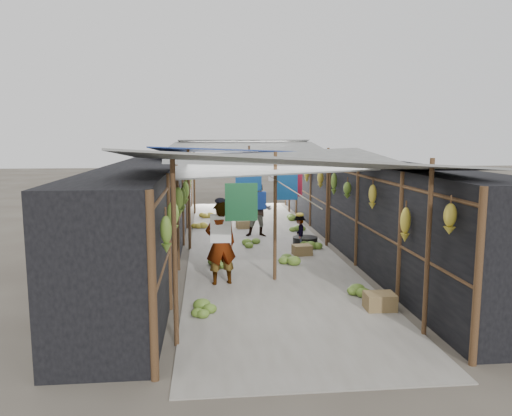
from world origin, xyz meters
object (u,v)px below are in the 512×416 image
object	(u,v)px
crate_near	(302,250)
vendor_seated	(299,231)
black_basin	(305,241)
shopper_blue	(259,210)
vendor_elderly	(221,243)

from	to	relation	value
crate_near	vendor_seated	size ratio (longest dim) A/B	0.52
crate_near	black_basin	world-z (taller)	crate_near
black_basin	shopper_blue	size ratio (longest dim) A/B	0.43
vendor_elderly	shopper_blue	world-z (taller)	vendor_elderly
black_basin	vendor_seated	distance (m)	0.46
shopper_blue	vendor_seated	size ratio (longest dim) A/B	1.87
crate_near	shopper_blue	xyz separation A→B (m)	(-0.81, 2.40, 0.65)
black_basin	vendor_elderly	distance (m)	4.28
crate_near	shopper_blue	world-z (taller)	shopper_blue
shopper_blue	vendor_elderly	bearing A→B (deg)	-98.52
crate_near	shopper_blue	size ratio (longest dim) A/B	0.28
crate_near	vendor_elderly	size ratio (longest dim) A/B	0.27
crate_near	black_basin	xyz separation A→B (m)	(0.33, 1.26, -0.03)
vendor_elderly	crate_near	bearing A→B (deg)	-146.60
crate_near	vendor_seated	bearing A→B (deg)	75.28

